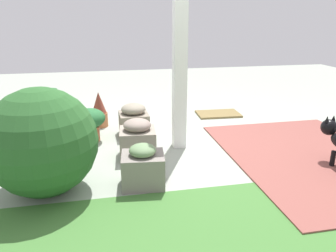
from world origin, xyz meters
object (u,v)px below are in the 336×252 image
at_px(terracotta_pot_spiky, 99,110).
at_px(stone_planter_mid, 143,167).
at_px(stone_planter_near, 138,139).
at_px(doormat, 218,114).
at_px(porch_pillar, 180,42).
at_px(stone_planter_nearest, 134,120).
at_px(round_shrub, 42,142).
at_px(terracotta_pot_broad, 89,122).
at_px(terracotta_pot_tall, 54,120).

bearing_deg(terracotta_pot_spiky, stone_planter_mid, 102.18).
relative_size(stone_planter_near, doormat, 0.66).
relative_size(porch_pillar, stone_planter_mid, 5.90).
height_order(stone_planter_nearest, terracotta_pot_spiky, terracotta_pot_spiky).
bearing_deg(porch_pillar, stone_planter_mid, 57.91).
bearing_deg(stone_planter_mid, stone_planter_near, -92.01).
distance_m(stone_planter_mid, doormat, 2.51).
bearing_deg(terracotta_pot_spiky, round_shrub, 75.31).
relative_size(stone_planter_nearest, round_shrub, 0.45).
bearing_deg(terracotta_pot_spiky, stone_planter_near, 109.67).
bearing_deg(stone_planter_mid, terracotta_pot_spiky, -77.82).
xyz_separation_m(stone_planter_near, terracotta_pot_broad, (0.54, -0.61, 0.05)).
bearing_deg(doormat, stone_planter_near, 43.46).
bearing_deg(terracotta_pot_broad, stone_planter_mid, 112.01).
height_order(stone_planter_near, terracotta_pot_broad, stone_planter_near).
distance_m(stone_planter_mid, terracotta_pot_broad, 1.37).
bearing_deg(stone_planter_near, terracotta_pot_broad, -48.71).
height_order(porch_pillar, stone_planter_near, porch_pillar).
xyz_separation_m(stone_planter_nearest, terracotta_pot_tall, (1.03, -0.16, 0.02)).
height_order(stone_planter_nearest, round_shrub, round_shrub).
relative_size(terracotta_pot_broad, terracotta_pot_spiky, 0.83).
bearing_deg(stone_planter_near, doormat, -136.54).
bearing_deg(doormat, stone_planter_nearest, 25.25).
bearing_deg(doormat, terracotta_pot_tall, 11.75).
height_order(stone_planter_mid, terracotta_pot_broad, terracotta_pot_broad).
distance_m(porch_pillar, stone_planter_near, 1.17).
bearing_deg(terracotta_pot_broad, porch_pillar, 159.25).
bearing_deg(round_shrub, stone_planter_nearest, -124.87).
bearing_deg(stone_planter_nearest, terracotta_pot_tall, -8.89).
distance_m(porch_pillar, terracotta_pot_broad, 1.50).
distance_m(round_shrub, doormat, 3.08).
bearing_deg(terracotta_pot_tall, terracotta_pot_broad, 151.63).
height_order(stone_planter_nearest, doormat, stone_planter_nearest).
relative_size(round_shrub, terracotta_pot_spiky, 1.90).
bearing_deg(stone_planter_mid, porch_pillar, -122.09).
bearing_deg(terracotta_pot_tall, porch_pillar, 156.83).
xyz_separation_m(porch_pillar, doormat, (-0.92, -1.16, -1.22)).
relative_size(terracotta_pot_tall, doormat, 0.94).
distance_m(stone_planter_mid, terracotta_pot_tall, 1.81).
distance_m(stone_planter_near, terracotta_pot_tall, 1.32).
height_order(round_shrub, doormat, round_shrub).
bearing_deg(doormat, stone_planter_mid, 54.10).
height_order(terracotta_pot_tall, doormat, terracotta_pot_tall).
bearing_deg(terracotta_pot_tall, stone_planter_mid, 122.74).
bearing_deg(stone_planter_mid, terracotta_pot_broad, -67.99).
bearing_deg(terracotta_pot_spiky, terracotta_pot_broad, 77.94).
xyz_separation_m(stone_planter_near, doormat, (-1.45, -1.37, -0.19)).
relative_size(stone_planter_nearest, stone_planter_near, 0.98).
bearing_deg(terracotta_pot_spiky, terracotta_pot_tall, 27.70).
xyz_separation_m(round_shrub, doormat, (-2.33, -1.97, -0.46)).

